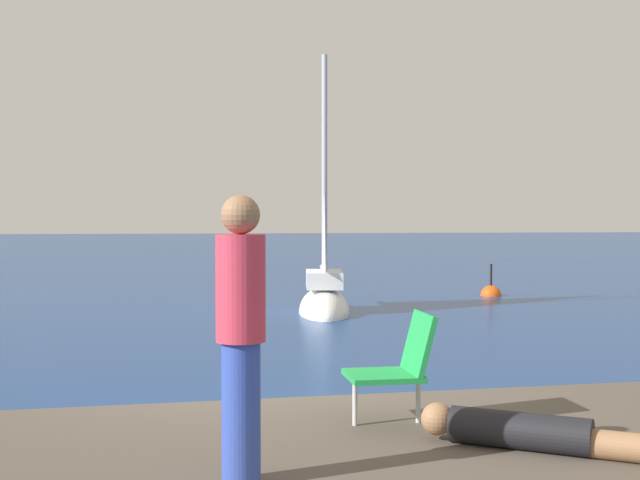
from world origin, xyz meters
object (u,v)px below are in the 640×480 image
person_standing (241,330)px  beach_chair (399,363)px  marker_buoy (491,295)px  person_sunbather (540,434)px  sailboat_near (324,297)px

person_standing → beach_chair: 1.76m
person_standing → marker_buoy: 19.01m
person_sunbather → marker_buoy: bearing=105.0°
sailboat_near → person_sunbather: size_ratio=3.99×
person_standing → sailboat_near: bearing=4.2°
sailboat_near → marker_buoy: 5.90m
person_standing → marker_buoy: bearing=-9.0°
person_sunbather → person_standing: (-1.91, -0.41, 0.75)m
person_standing → beach_chair: bearing=-30.1°
sailboat_near → person_standing: size_ratio=3.83×
sailboat_near → marker_buoy: sailboat_near is taller
beach_chair → marker_buoy: (5.99, 16.30, -1.16)m
person_standing → beach_chair: size_ratio=2.03×
beach_chair → marker_buoy: bearing=-113.3°
sailboat_near → person_sunbather: 13.87m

